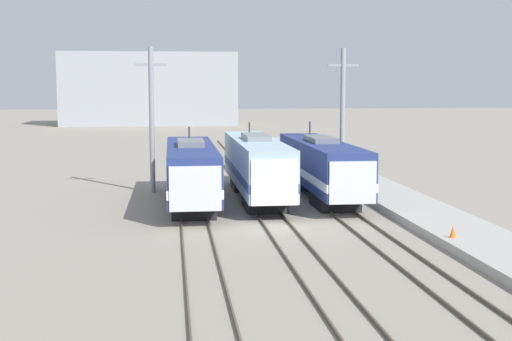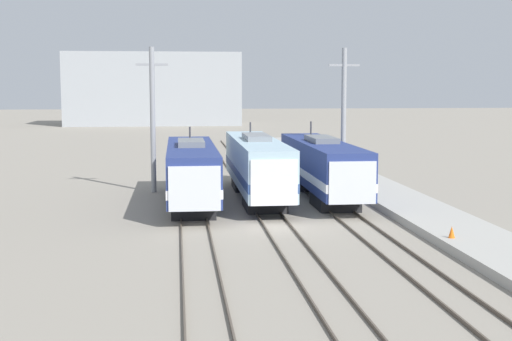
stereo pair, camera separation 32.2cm
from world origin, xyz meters
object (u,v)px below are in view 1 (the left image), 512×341
Objects in this scene: locomotive_center at (257,166)px; locomotive_far_right at (322,167)px; traffic_cone at (453,232)px; catenary_tower_left at (152,118)px; locomotive_far_left at (191,172)px; catenary_tower_right at (342,117)px.

locomotive_far_right is (4.38, -0.24, -0.08)m from locomotive_center.
traffic_cone is (7.41, -15.19, -1.48)m from locomotive_center.
locomotive_far_right is 12.43m from catenary_tower_left.
locomotive_far_left is 1.58× the size of catenary_tower_right.
locomotive_far_left is 8.93m from locomotive_far_right.
locomotive_far_right is 1.70× the size of catenary_tower_left.
locomotive_far_left is at bearing -155.33° from locomotive_center.
traffic_cone is at bearing -48.19° from locomotive_far_left.
traffic_cone is at bearing -87.94° from catenary_tower_right.
locomotive_center is 8.34m from catenary_tower_right.
catenary_tower_right is at bearing 0.00° from catenary_tower_left.
locomotive_far_right is at bearing -3.13° from locomotive_center.
locomotive_far_right is 15.32m from traffic_cone.
locomotive_far_left is 12.96m from catenary_tower_right.
catenary_tower_left is at bearing 150.67° from locomotive_center.
locomotive_far_right is at bearing -20.08° from catenary_tower_left.
traffic_cone is at bearing -63.99° from locomotive_center.
locomotive_far_left is at bearing -168.56° from locomotive_far_right.
locomotive_far_right reaches higher than traffic_cone.
locomotive_far_right reaches higher than locomotive_far_left.
locomotive_center reaches higher than traffic_cone.
traffic_cone is at bearing -78.53° from locomotive_far_right.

